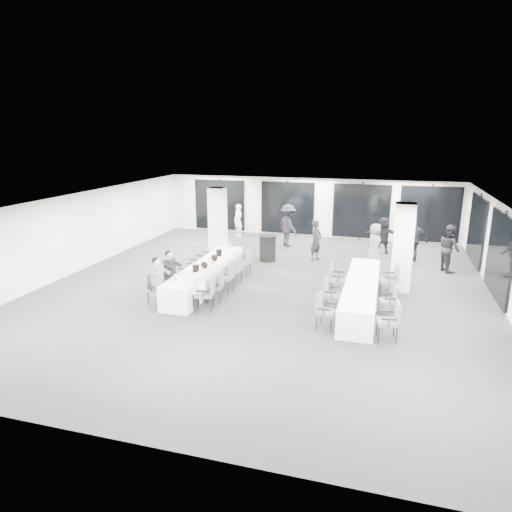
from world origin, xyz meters
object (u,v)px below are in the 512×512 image
Objects in this scene: chair_main_left_fourth at (191,264)px; standing_guest_g at (238,218)px; standing_guest_d at (414,237)px; chair_side_right_far at (392,278)px; chair_main_right_mid at (227,274)px; cocktail_table at (268,248)px; chair_side_right_near at (391,319)px; chair_main_right_fourth at (235,268)px; chair_main_left_second at (167,279)px; chair_side_left_near at (324,308)px; standing_guest_a at (316,238)px; chair_side_left_mid at (330,292)px; ice_bucket_far at (219,253)px; chair_side_left_far at (336,276)px; banquet_table_side at (361,293)px; chair_side_right_mid at (391,298)px; banquet_table_main at (206,275)px; ice_bucket_near at (196,268)px; chair_main_right_near at (208,291)px; standing_guest_e at (375,241)px; chair_main_left_far at (201,256)px; standing_guest_h at (449,245)px; chair_main_left_near at (155,287)px; standing_guest_f at (383,233)px; chair_main_right_far at (245,259)px; chair_main_right_second at (217,284)px; chair_main_left_mid at (177,273)px.

standing_guest_g is at bearing 170.92° from chair_main_left_fourth.
chair_side_right_far is at bearing 72.76° from standing_guest_d.
chair_main_right_mid is 7.91m from standing_guest_d.
cocktail_table is 7.65m from chair_side_right_near.
chair_main_left_second is at bearing 138.91° from chair_main_right_fourth.
chair_main_right_fourth is at bearing -118.59° from chair_side_left_near.
chair_side_right_near is at bearing -131.49° from standing_guest_a.
standing_guest_d reaches higher than chair_side_left_mid.
chair_side_right_far is at bearing -3.84° from ice_bucket_far.
chair_side_left_far reaches higher than chair_side_left_near.
banquet_table_side is 5.83× the size of chair_side_right_mid.
chair_main_right_mid is 5.40m from chair_side_right_near.
banquet_table_side is 4.92× the size of chair_main_right_mid.
chair_side_left_near reaches higher than banquet_table_main.
chair_side_right_near is 4.22× the size of ice_bucket_near.
chair_main_right_mid is 3.79m from chair_side_left_near.
standing_guest_a reaches higher than chair_side_left_near.
chair_side_right_mid is (4.65, -4.44, -0.03)m from cocktail_table.
chair_main_right_near is at bearing 56.51° from chair_main_left_second.
standing_guest_e is (-0.65, 3.66, 0.29)m from chair_side_right_far.
chair_main_left_far is at bearing 18.33° from standing_guest_d.
cocktail_table is 0.52× the size of standing_guest_h.
chair_main_left_near is 1.01× the size of chair_side_left_near.
standing_guest_f is (1.31, 5.53, 0.31)m from chair_side_left_far.
chair_main_left_second is 0.91× the size of chair_main_right_far.
standing_guest_a is (-2.03, 4.55, 0.52)m from banquet_table_side.
banquet_table_main is 2.79× the size of standing_guest_a.
chair_side_left_far is 5.69m from standing_guest_f.
chair_side_left_mid is at bearing 119.46° from standing_guest_h.
chair_side_right_mid is (6.61, 1.01, -0.04)m from chair_main_left_near.
banquet_table_side is 2.79× the size of standing_guest_a.
chair_main_right_second is at bearing -178.88° from chair_main_right_mid.
chair_main_left_mid is 6.62m from chair_side_right_mid.
chair_main_right_far is (-0.00, 1.87, -0.01)m from chair_main_right_mid.
chair_side_right_near is at bearing 167.05° from chair_side_right_mid.
standing_guest_g reaches higher than banquet_table_main.
chair_side_right_mid is 0.49× the size of standing_guest_f.
chair_main_right_second is 0.48× the size of standing_guest_h.
ice_bucket_far is at bearing 153.28° from chair_main_left_mid.
chair_main_left_mid is 1.92m from chair_main_right_fourth.
chair_main_left_near is 6.65m from chair_side_right_near.
chair_main_right_far is (1.67, 1.99, 0.05)m from chair_main_left_mid.
chair_side_right_near is at bearing -116.43° from chair_main_right_fourth.
chair_side_right_near is 6.82m from standing_guest_h.
chair_main_right_mid is 0.58× the size of standing_guest_e.
chair_main_right_near is at bearing -173.52° from standing_guest_a.
cocktail_table is 4.96m from standing_guest_f.
chair_side_right_far is at bearing 14.94° from ice_bucket_near.
ice_bucket_far is (1.39, -6.33, -0.01)m from standing_guest_g.
standing_guest_d is (0.80, 7.57, 0.41)m from chair_side_right_near.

